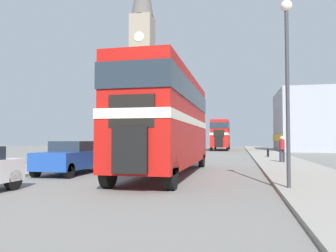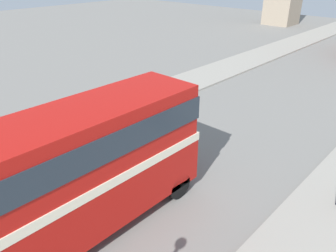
% 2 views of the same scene
% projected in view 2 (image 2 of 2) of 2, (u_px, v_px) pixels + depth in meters
% --- Properties ---
extents(double_decker_bus, '(2.44, 10.79, 4.45)m').
position_uv_depth(double_decker_bus, '(54.00, 178.00, 9.59)').
color(double_decker_bus, '#B2140F').
rests_on(double_decker_bus, ground_plane).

